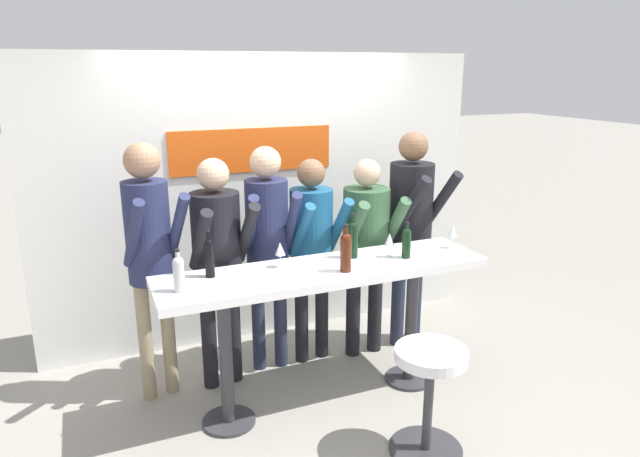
{
  "coord_description": "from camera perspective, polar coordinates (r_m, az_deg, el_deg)",
  "views": [
    {
      "loc": [
        -1.45,
        -3.34,
        2.34
      ],
      "look_at": [
        0.0,
        0.08,
        1.27
      ],
      "focal_mm": 32.0,
      "sensor_mm": 36.0,
      "label": 1
    }
  ],
  "objects": [
    {
      "name": "wine_bottle_2",
      "position": [
        4.07,
        8.65,
        -1.28
      ],
      "size": [
        0.06,
        0.06,
        0.26
      ],
      "color": "black",
      "rests_on": "tasting_table"
    },
    {
      "name": "wine_bottle_3",
      "position": [
        3.72,
        -11.01,
        -2.7
      ],
      "size": [
        0.06,
        0.06,
        0.32
      ],
      "color": "black",
      "rests_on": "tasting_table"
    },
    {
      "name": "wine_bottle_4",
      "position": [
        3.75,
        2.6,
        -2.17
      ],
      "size": [
        0.07,
        0.07,
        0.32
      ],
      "color": "#4C1E0F",
      "rests_on": "tasting_table"
    },
    {
      "name": "wine_bottle_1",
      "position": [
        3.52,
        -13.95,
        -4.26
      ],
      "size": [
        0.07,
        0.07,
        0.27
      ],
      "color": "#B7BCC1",
      "rests_on": "tasting_table"
    },
    {
      "name": "person_center_left",
      "position": [
        4.32,
        -5.27,
        -0.51
      ],
      "size": [
        0.42,
        0.56,
        1.78
      ],
      "rotation": [
        0.0,
        0.0,
        -0.1
      ],
      "color": "#23283D",
      "rests_on": "ground_plane"
    },
    {
      "name": "wine_glass_0",
      "position": [
        3.84,
        -4.02,
        -2.11
      ],
      "size": [
        0.07,
        0.07,
        0.18
      ],
      "color": "silver",
      "rests_on": "tasting_table"
    },
    {
      "name": "wine_glass_2",
      "position": [
        4.35,
        13.13,
        -0.32
      ],
      "size": [
        0.07,
        0.07,
        0.18
      ],
      "color": "silver",
      "rests_on": "tasting_table"
    },
    {
      "name": "person_right",
      "position": [
        4.78,
        9.11,
        1.31
      ],
      "size": [
        0.51,
        0.63,
        1.83
      ],
      "rotation": [
        0.0,
        0.0,
        0.2
      ],
      "color": "#23283D",
      "rests_on": "ground_plane"
    },
    {
      "name": "bar_stool",
      "position": [
        3.65,
        10.88,
        -15.03
      ],
      "size": [
        0.46,
        0.46,
        0.71
      ],
      "color": "#333338",
      "rests_on": "ground_plane"
    },
    {
      "name": "wine_bottle_0",
      "position": [
        4.02,
        3.34,
        -0.94
      ],
      "size": [
        0.07,
        0.07,
        0.32
      ],
      "color": "black",
      "rests_on": "tasting_table"
    },
    {
      "name": "person_left",
      "position": [
        4.14,
        -10.23,
        -2.04
      ],
      "size": [
        0.46,
        0.57,
        1.73
      ],
      "rotation": [
        0.0,
        0.0,
        0.13
      ],
      "color": "black",
      "rests_on": "ground_plane"
    },
    {
      "name": "tasting_table",
      "position": [
        3.93,
        0.48,
        -6.19
      ],
      "size": [
        2.28,
        0.56,
        1.02
      ],
      "color": "white",
      "rests_on": "ground_plane"
    },
    {
      "name": "person_far_left",
      "position": [
        4.06,
        -16.7,
        -1.23
      ],
      "size": [
        0.44,
        0.58,
        1.86
      ],
      "rotation": [
        0.0,
        0.0,
        0.2
      ],
      "color": "gray",
      "rests_on": "ground_plane"
    },
    {
      "name": "back_wall",
      "position": [
        4.97,
        -5.39,
        3.0
      ],
      "size": [
        3.88,
        0.12,
        2.45
      ],
      "color": "silver",
      "rests_on": "ground_plane"
    },
    {
      "name": "person_center",
      "position": [
        4.45,
        -0.81,
        -1.03
      ],
      "size": [
        0.43,
        0.54,
        1.66
      ],
      "rotation": [
        0.0,
        0.0,
        0.08
      ],
      "color": "black",
      "rests_on": "ground_plane"
    },
    {
      "name": "wine_glass_1",
      "position": [
        4.06,
        6.95,
        -1.17
      ],
      "size": [
        0.07,
        0.07,
        0.18
      ],
      "color": "silver",
      "rests_on": "tasting_table"
    },
    {
      "name": "ground_plane",
      "position": [
        4.33,
        0.45,
        -16.74
      ],
      "size": [
        40.0,
        40.0,
        0.0
      ],
      "primitive_type": "plane",
      "color": "gray"
    },
    {
      "name": "person_center_right",
      "position": [
        4.58,
        4.65,
        -0.9
      ],
      "size": [
        0.44,
        0.53,
        1.64
      ],
      "rotation": [
        0.0,
        0.0,
        0.0
      ],
      "color": "black",
      "rests_on": "ground_plane"
    }
  ]
}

